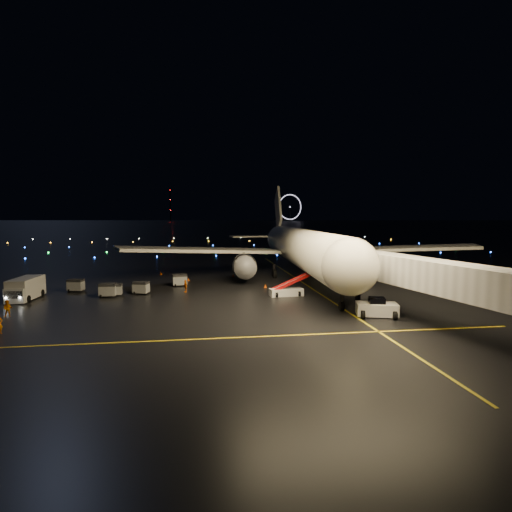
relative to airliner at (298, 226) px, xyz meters
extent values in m
plane|color=black|center=(-12.96, 274.65, -8.85)|extent=(2000.00, 2000.00, 0.00)
cube|color=gold|center=(-0.96, -10.35, -8.84)|extent=(0.25, 80.00, 0.02)
cube|color=gold|center=(-17.96, -35.35, -8.84)|extent=(60.00, 0.25, 0.02)
cube|color=silver|center=(1.40, -29.79, -7.83)|extent=(4.69, 3.27, 2.02)
cube|color=silver|center=(-39.59, -15.18, -7.43)|extent=(2.69, 7.77, 2.84)
imported|color=orange|center=(-37.65, -24.66, -7.95)|extent=(0.97, 0.81, 1.79)
imported|color=orange|center=(-19.40, -13.33, -7.96)|extent=(0.75, 1.13, 1.78)
cone|color=#E64D02|center=(-7.70, -11.41, -8.59)|extent=(0.56, 0.56, 0.51)
cone|color=#E64D02|center=(-11.57, -0.05, -8.57)|extent=(0.59, 0.59, 0.56)
cone|color=#E64D02|center=(-19.32, -3.06, -8.61)|extent=(0.56, 0.56, 0.48)
cone|color=#E64D02|center=(-24.49, 4.59, -8.60)|extent=(0.58, 0.58, 0.50)
cylinder|color=black|center=(-72.96, 714.65, 23.15)|extent=(1.80, 1.80, 64.00)
cube|color=gray|center=(-20.48, -7.94, -7.94)|extent=(2.34, 1.82, 1.81)
cube|color=gray|center=(-25.42, -13.65, -8.01)|extent=(2.29, 1.89, 1.68)
cube|color=gray|center=(-29.51, -15.13, -7.95)|extent=(2.10, 1.47, 1.78)
cube|color=gray|center=(-28.81, -14.42, -8.05)|extent=(1.92, 1.38, 1.59)
cube|color=gray|center=(-34.90, -10.47, -7.98)|extent=(2.23, 1.73, 1.72)
camera|label=1|loc=(-17.27, -69.56, 1.86)|focal=28.00mm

